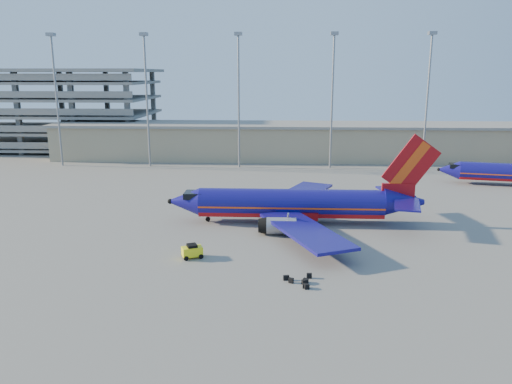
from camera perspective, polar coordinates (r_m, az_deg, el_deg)
ground at (r=65.93m, az=-0.78°, el=-4.50°), size 220.00×220.00×0.00m
terminal_building at (r=121.83m, az=5.60°, el=5.83°), size 122.00×16.00×8.50m
parking_garage at (r=151.94m, az=-23.30°, el=9.13°), size 62.00×32.00×21.40m
light_mast_row at (r=108.66m, az=3.38°, el=11.96°), size 101.60×1.60×28.65m
aircraft_main at (r=69.05m, az=4.72°, el=-1.40°), size 36.91×35.55×12.51m
baggage_tug at (r=56.84m, az=-7.31°, el=-6.69°), size 2.60×2.13×1.61m
luggage_pile at (r=50.28m, az=5.23°, el=-10.13°), size 2.92×3.04×0.52m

